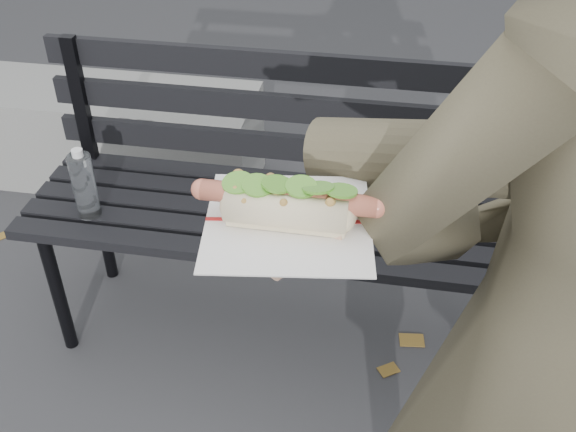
% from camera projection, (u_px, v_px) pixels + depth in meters
% --- Properties ---
extents(park_bench, '(1.50, 0.44, 0.88)m').
position_uv_depth(park_bench, '(287.00, 187.00, 1.93)').
color(park_bench, black).
rests_on(park_bench, ground).
extents(concrete_block, '(1.20, 0.40, 0.40)m').
position_uv_depth(concrete_block, '(114.00, 135.00, 2.81)').
color(concrete_block, slate).
rests_on(concrete_block, ground).
extents(person, '(0.75, 0.61, 1.76)m').
position_uv_depth(person, '(560.00, 352.00, 0.96)').
color(person, '#484230').
rests_on(person, ground).
extents(held_hotdog, '(0.62, 0.31, 0.20)m').
position_uv_depth(held_hotdog, '(456.00, 175.00, 0.78)').
color(held_hotdog, '#484230').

